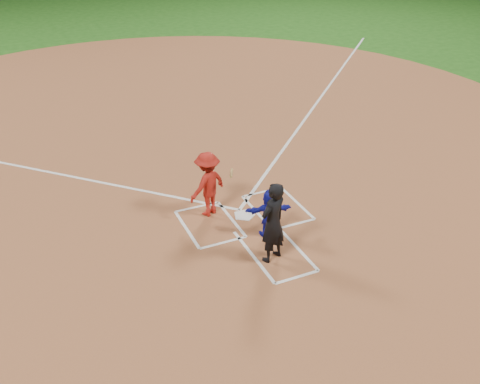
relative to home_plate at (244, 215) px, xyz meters
name	(u,v)px	position (x,y,z in m)	size (l,w,h in m)	color
ground	(244,216)	(0.00, 0.00, -0.02)	(120.00, 120.00, 0.00)	#1E5415
home_plate_dirt	(173,132)	(0.00, 6.00, -0.01)	(28.00, 28.00, 0.01)	brown
home_plate	(244,215)	(0.00, 0.00, 0.00)	(0.60, 0.60, 0.02)	silver
catcher	(269,213)	(0.19, -1.03, 0.61)	(1.15, 0.37, 1.24)	#1417A2
umpire	(273,223)	(-0.20, -1.95, 0.98)	(0.72, 0.47, 1.97)	black
chalk_markings	(179,140)	(0.00, 5.29, -0.01)	(28.35, 17.32, 0.01)	white
batter_at_plate	(208,184)	(-0.80, 0.49, 0.87)	(1.45, 1.07, 1.75)	#A71B12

